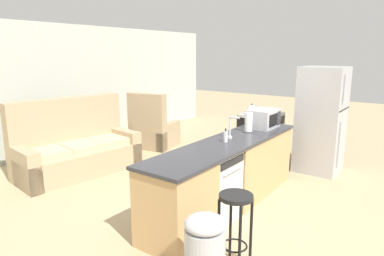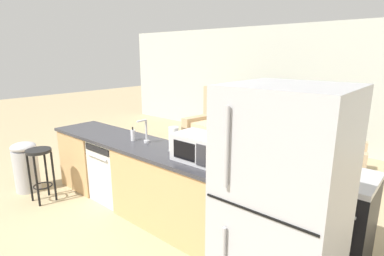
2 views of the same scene
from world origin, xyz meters
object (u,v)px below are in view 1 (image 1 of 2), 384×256
(trash_bin, at_px, (205,256))
(refrigerator, at_px, (321,120))
(paper_towel_roll, at_px, (249,122))
(couch, at_px, (75,150))
(dishwasher, at_px, (211,186))
(armchair, at_px, (152,132))
(kettle, at_px, (252,109))
(stove_range, at_px, (261,136))
(soap_bottle, at_px, (225,136))
(microwave, at_px, (263,118))
(bar_stool, at_px, (235,215))

(trash_bin, bearing_deg, refrigerator, 2.77)
(paper_towel_roll, height_order, couch, couch)
(dishwasher, xyz_separation_m, paper_towel_roll, (1.05, 0.04, 0.62))
(armchair, bearing_deg, dishwasher, -125.53)
(dishwasher, bearing_deg, kettle, 15.58)
(stove_range, bearing_deg, soap_bottle, -166.64)
(stove_range, bearing_deg, trash_bin, -161.45)
(dishwasher, height_order, paper_towel_roll, paper_towel_roll)
(refrigerator, bearing_deg, soap_bottle, 165.89)
(refrigerator, relative_size, couch, 0.85)
(dishwasher, distance_m, armchair, 3.45)
(microwave, distance_m, armchair, 2.94)
(bar_stool, bearing_deg, armchair, 52.51)
(dishwasher, bearing_deg, armchair, 54.47)
(dishwasher, xyz_separation_m, stove_range, (2.60, 0.55, 0.03))
(kettle, bearing_deg, paper_towel_roll, -155.34)
(dishwasher, height_order, kettle, kettle)
(microwave, bearing_deg, kettle, 34.67)
(microwave, distance_m, soap_bottle, 1.10)
(stove_range, xyz_separation_m, bar_stool, (-3.31, -1.28, 0.08))
(stove_range, distance_m, kettle, 0.57)
(armchair, bearing_deg, paper_towel_roll, -109.08)
(dishwasher, distance_m, kettle, 2.59)
(microwave, bearing_deg, bar_stool, -161.33)
(soap_bottle, bearing_deg, dishwasher, -177.56)
(dishwasher, relative_size, couch, 0.40)
(kettle, bearing_deg, refrigerator, -82.32)
(paper_towel_roll, height_order, armchair, armchair)
(stove_range, distance_m, microwave, 1.40)
(paper_towel_roll, bearing_deg, armchair, 70.92)
(soap_bottle, xyz_separation_m, trash_bin, (-1.58, -0.75, -0.59))
(refrigerator, bearing_deg, stove_range, 89.99)
(stove_range, height_order, kettle, kettle)
(trash_bin, bearing_deg, armchair, 47.65)
(microwave, bearing_deg, trash_bin, -164.67)
(kettle, bearing_deg, microwave, -145.33)
(paper_towel_roll, bearing_deg, couch, 109.61)
(refrigerator, height_order, soap_bottle, refrigerator)
(trash_bin, relative_size, armchair, 0.62)
(kettle, relative_size, couch, 0.10)
(soap_bottle, height_order, trash_bin, soap_bottle)
(bar_stool, height_order, couch, couch)
(armchair, bearing_deg, bar_stool, -127.49)
(kettle, bearing_deg, armchair, 101.45)
(stove_range, height_order, bar_stool, stove_range)
(soap_bottle, relative_size, armchair, 0.15)
(refrigerator, bearing_deg, dishwasher, 168.07)
(microwave, xyz_separation_m, trash_bin, (-2.67, -0.73, -0.66))
(paper_towel_roll, xyz_separation_m, trash_bin, (-2.27, -0.78, -0.66))
(refrigerator, distance_m, kettle, 1.24)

